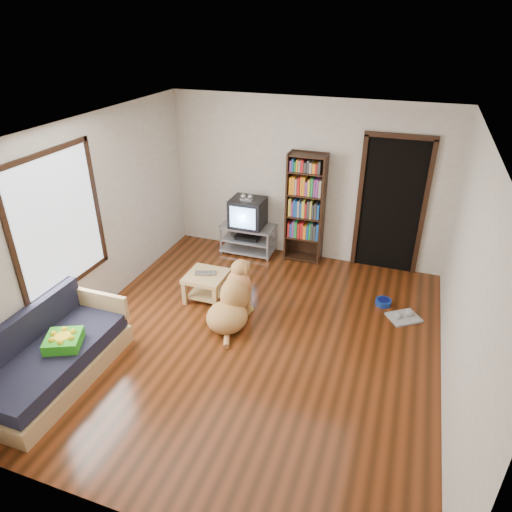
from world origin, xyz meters
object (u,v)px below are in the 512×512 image
(tv_stand, at_px, (248,238))
(crt_tv, at_px, (248,212))
(coffee_table, at_px, (206,282))
(sofa, at_px, (52,359))
(laptop, at_px, (205,275))
(dog_bowl, at_px, (383,302))
(green_cushion, at_px, (64,341))
(dog, at_px, (233,302))
(bookshelf, at_px, (306,203))
(grey_rag, at_px, (404,318))

(tv_stand, xyz_separation_m, crt_tv, (0.00, 0.02, 0.47))
(crt_tv, distance_m, coffee_table, 1.66)
(tv_stand, height_order, sofa, sofa)
(laptop, bearing_deg, sofa, -133.54)
(dog_bowl, bearing_deg, crt_tv, 159.10)
(green_cushion, bearing_deg, tv_stand, 51.84)
(dog, bearing_deg, bookshelf, 78.08)
(coffee_table, bearing_deg, dog_bowl, 15.70)
(green_cushion, bearing_deg, laptop, 42.92)
(tv_stand, height_order, crt_tv, crt_tv)
(sofa, bearing_deg, tv_stand, 74.98)
(dog_bowl, xyz_separation_m, crt_tv, (-2.38, 0.91, 0.70))
(laptop, relative_size, tv_stand, 0.33)
(bookshelf, relative_size, dog, 1.72)
(green_cushion, height_order, laptop, green_cushion)
(dog_bowl, relative_size, grey_rag, 0.55)
(crt_tv, height_order, coffee_table, crt_tv)
(grey_rag, xyz_separation_m, tv_stand, (-2.68, 1.14, 0.25))
(laptop, relative_size, dog_bowl, 1.35)
(grey_rag, relative_size, crt_tv, 0.69)
(bookshelf, bearing_deg, dog, -101.92)
(tv_stand, relative_size, coffee_table, 1.64)
(sofa, bearing_deg, dog_bowl, 39.33)
(laptop, distance_m, dog, 0.68)
(tv_stand, relative_size, dog, 0.86)
(bookshelf, bearing_deg, tv_stand, -174.37)
(dog_bowl, xyz_separation_m, tv_stand, (-2.38, 0.89, 0.23))
(bookshelf, bearing_deg, coffee_table, -121.07)
(crt_tv, height_order, bookshelf, bookshelf)
(crt_tv, bearing_deg, coffee_table, -91.85)
(laptop, distance_m, bookshelf, 2.05)
(coffee_table, bearing_deg, sofa, -114.10)
(laptop, height_order, dog, dog)
(crt_tv, distance_m, sofa, 3.81)
(laptop, height_order, tv_stand, tv_stand)
(laptop, bearing_deg, coffee_table, 70.87)
(grey_rag, bearing_deg, bookshelf, 144.55)
(dog_bowl, xyz_separation_m, grey_rag, (0.30, -0.25, -0.03))
(green_cushion, relative_size, bookshelf, 0.20)
(crt_tv, relative_size, dog, 0.55)
(laptop, relative_size, crt_tv, 0.51)
(bookshelf, relative_size, sofa, 1.00)
(green_cushion, xyz_separation_m, dog, (1.37, 1.56, -0.17))
(green_cushion, xyz_separation_m, crt_tv, (0.85, 3.55, 0.26))
(dog_bowl, height_order, crt_tv, crt_tv)
(sofa, distance_m, dog, 2.23)
(tv_stand, bearing_deg, dog, -75.33)
(tv_stand, relative_size, bookshelf, 0.50)
(tv_stand, xyz_separation_m, sofa, (-0.97, -3.63, -0.01))
(dog, bearing_deg, dog_bowl, 30.17)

